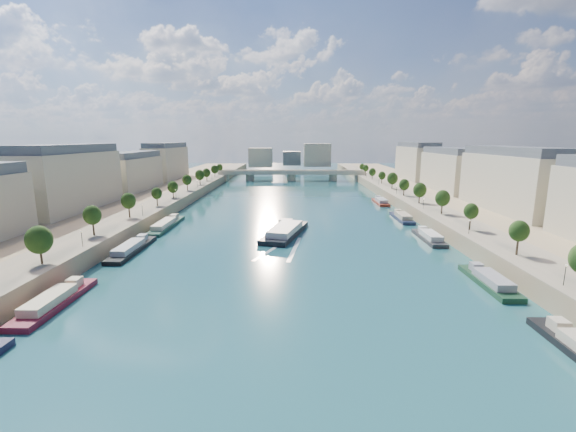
{
  "coord_description": "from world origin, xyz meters",
  "views": [
    {
      "loc": [
        1.39,
        -64.22,
        32.44
      ],
      "look_at": [
        -0.42,
        70.79,
        5.0
      ],
      "focal_mm": 24.0,
      "sensor_mm": 36.0,
      "label": 1
    }
  ],
  "objects": [
    {
      "name": "tour_barge",
      "position": [
        -1.33,
        62.83,
        1.24
      ],
      "size": [
        16.55,
        32.33,
        4.22
      ],
      "rotation": [
        0.0,
        0.0,
        -0.26
      ],
      "color": "black",
      "rests_on": "ground"
    },
    {
      "name": "pave_right",
      "position": [
        57.0,
        100.0,
        5.05
      ],
      "size": [
        14.0,
        520.0,
        0.1
      ],
      "primitive_type": "cube",
      "color": "gray",
      "rests_on": "quay_right"
    },
    {
      "name": "lamps_left",
      "position": [
        -52.5,
        90.0,
        7.78
      ],
      "size": [
        0.36,
        200.36,
        4.28
      ],
      "color": "black",
      "rests_on": "ground"
    },
    {
      "name": "ground",
      "position": [
        0.0,
        100.0,
        0.0
      ],
      "size": [
        700.0,
        700.0,
        0.0
      ],
      "primitive_type": "plane",
      "color": "#0D363C",
      "rests_on": "ground"
    },
    {
      "name": "skyline",
      "position": [
        3.19,
        319.52,
        14.66
      ],
      "size": [
        79.0,
        42.0,
        22.0
      ],
      "color": "beige",
      "rests_on": "ground"
    },
    {
      "name": "bridge",
      "position": [
        0.0,
        232.42,
        5.08
      ],
      "size": [
        112.0,
        12.0,
        8.15
      ],
      "color": "#C1B79E",
      "rests_on": "ground"
    },
    {
      "name": "trees_left",
      "position": [
        -55.0,
        102.0,
        10.48
      ],
      "size": [
        4.8,
        268.8,
        8.26
      ],
      "color": "#382B1E",
      "rests_on": "ground"
    },
    {
      "name": "moored_barges_right",
      "position": [
        45.5,
        54.66,
        0.84
      ],
      "size": [
        5.0,
        160.72,
        3.6
      ],
      "color": "black",
      "rests_on": "ground"
    },
    {
      "name": "moored_barges_left",
      "position": [
        -45.5,
        29.79,
        0.84
      ],
      "size": [
        5.0,
        120.69,
        3.6
      ],
      "color": "#1C1A3A",
      "rests_on": "ground"
    },
    {
      "name": "trees_right",
      "position": [
        55.0,
        110.0,
        10.48
      ],
      "size": [
        4.8,
        268.8,
        8.26
      ],
      "color": "#382B1E",
      "rests_on": "ground"
    },
    {
      "name": "quay_left",
      "position": [
        -72.0,
        100.0,
        2.5
      ],
      "size": [
        44.0,
        520.0,
        5.0
      ],
      "primitive_type": "cube",
      "color": "#9E8460",
      "rests_on": "ground"
    },
    {
      "name": "buildings_left",
      "position": [
        -85.0,
        112.0,
        16.45
      ],
      "size": [
        16.0,
        226.0,
        23.2
      ],
      "color": "beige",
      "rests_on": "ground"
    },
    {
      "name": "lamps_right",
      "position": [
        52.5,
        105.0,
        7.78
      ],
      "size": [
        0.36,
        200.36,
        4.28
      ],
      "color": "black",
      "rests_on": "ground"
    },
    {
      "name": "quay_right",
      "position": [
        72.0,
        100.0,
        2.5
      ],
      "size": [
        44.0,
        520.0,
        5.0
      ],
      "primitive_type": "cube",
      "color": "#9E8460",
      "rests_on": "ground"
    },
    {
      "name": "wake",
      "position": [
        -1.33,
        46.31,
        0.02
      ],
      "size": [
        14.16,
        25.92,
        0.04
      ],
      "color": "silver",
      "rests_on": "ground"
    },
    {
      "name": "buildings_right",
      "position": [
        85.0,
        112.0,
        16.45
      ],
      "size": [
        16.0,
        226.0,
        23.2
      ],
      "color": "beige",
      "rests_on": "ground"
    },
    {
      "name": "pave_left",
      "position": [
        -57.0,
        100.0,
        5.05
      ],
      "size": [
        14.0,
        520.0,
        0.1
      ],
      "primitive_type": "cube",
      "color": "gray",
      "rests_on": "quay_left"
    }
  ]
}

